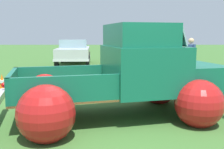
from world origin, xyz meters
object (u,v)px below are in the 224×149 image
lane_cone_0 (2,85)px  lane_cone_1 (152,79)px  spectator_0 (190,57)px  show_car_1 (126,50)px  vintage_pickup_truck (130,81)px  show_car_0 (73,51)px

lane_cone_0 → lane_cone_1: bearing=12.9°
spectator_0 → lane_cone_0: 6.53m
lane_cone_0 → lane_cone_1: 4.45m
lane_cone_0 → spectator_0: bearing=23.3°
lane_cone_1 → show_car_1: bearing=92.9°
spectator_0 → lane_cone_1: (-1.64, -1.58, -0.59)m
vintage_pickup_truck → show_car_1: size_ratio=1.16×
vintage_pickup_truck → lane_cone_0: size_ratio=7.86×
show_car_0 → lane_cone_1: bearing=22.5°
lane_cone_1 → show_car_0: bearing=116.5°
vintage_pickup_truck → spectator_0: (2.52, 4.40, 0.14)m
show_car_1 → lane_cone_1: 8.02m
vintage_pickup_truck → lane_cone_1: 2.99m
show_car_1 → lane_cone_0: show_car_1 is taller
vintage_pickup_truck → spectator_0: bearing=45.7°
show_car_0 → spectator_0: bearing=39.7°
spectator_0 → lane_cone_1: spectator_0 is taller
lane_cone_1 → lane_cone_0: bearing=-167.1°
lane_cone_0 → lane_cone_1: size_ratio=1.00×
lane_cone_1 → vintage_pickup_truck: bearing=-107.4°
vintage_pickup_truck → show_car_1: (0.48, 10.82, 0.02)m
show_car_0 → lane_cone_0: show_car_0 is taller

